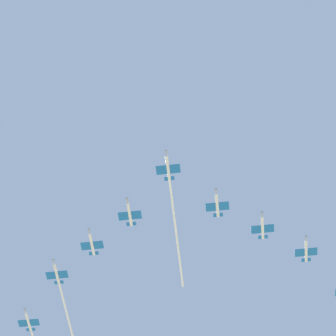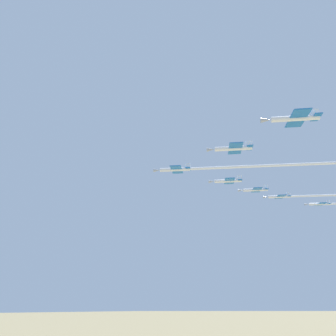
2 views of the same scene
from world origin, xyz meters
name	(u,v)px [view 1 (image 1 of 2)]	position (x,y,z in m)	size (l,w,h in m)	color
jet_lead	(173,209)	(-5.34, -6.53, 178.80)	(17.11, 59.63, 2.55)	white
jet_port_inner	(217,205)	(-21.36, -3.06, 179.02)	(9.24, 12.32, 2.55)	white
jet_starboard_inner	(130,214)	(10.57, -10.48, 178.60)	(9.24, 12.32, 2.55)	white
jet_port_outer	(263,227)	(-40.00, -10.88, 179.01)	(9.24, 12.32, 2.55)	white
jet_starboard_outer	(92,244)	(23.86, -25.71, 178.60)	(9.24, 12.32, 2.55)	white
jet_center_rear	(306,250)	(-58.81, -19.41, 178.85)	(9.24, 12.32, 2.55)	white
jet_port_trail	(65,308)	(32.91, -59.16, 178.76)	(17.42, 60.97, 2.55)	white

